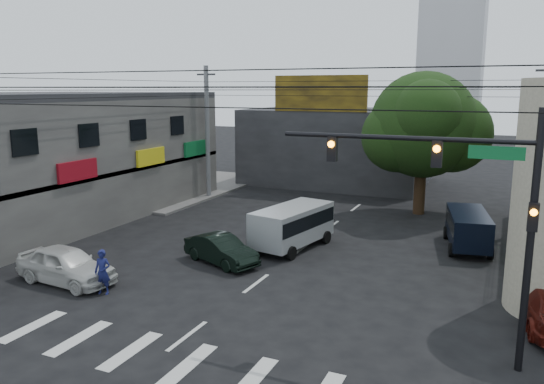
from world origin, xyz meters
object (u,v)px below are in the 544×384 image
Objects in this scene: dark_sedan at (221,250)px; white_compact at (66,265)px; traffic_gantry at (466,194)px; traffic_officer at (103,272)px; utility_pole_far_left at (207,133)px; silver_minivan at (292,228)px; utility_pole_far_right at (543,146)px; navy_van at (468,230)px; street_tree at (423,125)px.

white_compact is (-4.48, -4.62, 0.11)m from dark_sedan.
traffic_gantry is 1.77× the size of dark_sedan.
white_compact is 2.17m from traffic_officer.
silver_minivan is (10.01, -8.90, -3.59)m from utility_pole_far_left.
white_compact is 0.90× the size of silver_minivan.
dark_sedan is at bearing -136.40° from utility_pole_far_right.
traffic_gantry is 0.78× the size of utility_pole_far_left.
traffic_gantry is 15.36m from white_compact.
navy_van is at bearing -55.42° from silver_minivan.
utility_pole_far_right is at bearing -24.66° from dark_sedan.
white_compact is (-14.80, 0.00, -4.08)m from traffic_gantry.
navy_van is 16.91m from traffic_officer.
navy_van is at bearing -46.69° from white_compact.
utility_pole_far_right is 5.34× the size of traffic_officer.
traffic_officer is at bearing -131.55° from utility_pole_far_right.
utility_pole_far_left is 15.26m from dark_sedan.
utility_pole_far_left reaches higher than silver_minivan.
dark_sedan is 6.43m from white_compact.
silver_minivan is at bearing 135.76° from traffic_gantry.
traffic_gantry is 1.44× the size of silver_minivan.
utility_pole_far_left is at bearing -176.05° from street_tree.
white_compact is 18.33m from navy_van.
dark_sedan is (-13.00, -12.38, -3.97)m from utility_pole_far_right.
street_tree is 21.61m from white_compact.
street_tree is 5.05× the size of traffic_officer.
traffic_gantry is at bearing -123.02° from silver_minivan.
utility_pole_far_right is at bearing -41.23° from white_compact.
silver_minivan is 1.06× the size of navy_van.
utility_pole_far_left is at bearing 62.26° from navy_van.
dark_sedan is at bearing -57.15° from utility_pole_far_left.
traffic_officer is at bearing 176.37° from dark_sedan.
dark_sedan is at bearing 161.21° from silver_minivan.
utility_pole_far_left is 18.59m from traffic_officer.
utility_pole_far_right reaches higher than street_tree.
traffic_officer is at bearing -93.44° from white_compact.
navy_van is (-0.51, 11.47, -3.93)m from traffic_gantry.
traffic_gantry is at bearing -12.58° from traffic_officer.
dark_sedan is at bearing 50.71° from traffic_officer.
utility_pole_far_right is at bearing -40.45° from navy_van.
silver_minivan is (2.01, 3.48, 0.38)m from dark_sedan.
traffic_gantry is at bearing -78.01° from street_tree.
street_tree is at bearing -13.19° from silver_minivan.
white_compact is at bearing 157.62° from dark_sedan.
navy_van is (3.31, -6.53, -4.58)m from street_tree.
traffic_gantry is 25.00m from utility_pole_far_left.
traffic_officer reaches higher than dark_sedan.
utility_pole_far_left is 2.04× the size of white_compact.
silver_minivan is at bearing 102.88° from navy_van.
street_tree reaches higher than traffic_officer.
street_tree is 18.42m from traffic_gantry.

